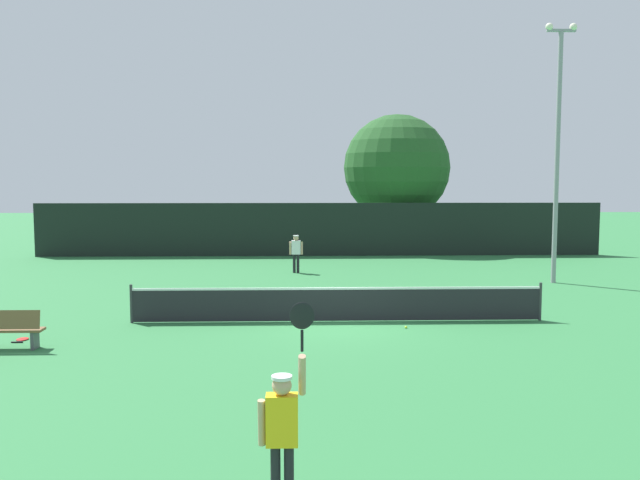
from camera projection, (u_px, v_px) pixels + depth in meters
ground_plane at (338, 321)px, 18.71m from camera, size 120.00×120.00×0.00m
tennis_net at (338, 303)px, 18.67m from camera, size 11.49×0.08×1.07m
perimeter_fence at (320, 229)px, 34.47m from camera, size 29.07×0.12×2.73m
player_serving at (283, 422)px, 7.94m from camera, size 0.67×0.40×2.52m
player_receiving at (296, 250)px, 28.27m from camera, size 0.57×0.23×1.59m
tennis_ball at (406, 327)px, 17.85m from camera, size 0.07×0.07×0.07m
spare_racket at (22, 339)px, 16.56m from camera, size 0.28×0.52×0.04m
courtside_bench at (3, 329)px, 15.61m from camera, size 1.80×0.44×0.95m
light_pole at (558, 140)px, 25.19m from camera, size 1.18×0.28×9.71m
large_tree at (397, 168)px, 37.50m from camera, size 5.92×5.92×7.54m
parked_car_near at (181, 233)px, 39.64m from camera, size 2.02×4.25×1.69m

